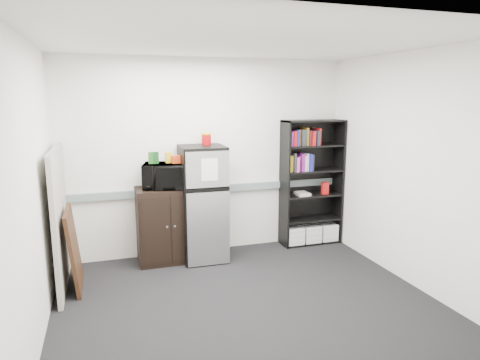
{
  "coord_description": "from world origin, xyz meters",
  "views": [
    {
      "loc": [
        -1.38,
        -4.02,
        2.19
      ],
      "look_at": [
        0.2,
        0.9,
        1.17
      ],
      "focal_mm": 32.0,
      "sensor_mm": 36.0,
      "label": 1
    }
  ],
  "objects": [
    {
      "name": "floor",
      "position": [
        0.0,
        0.0,
        0.0
      ],
      "size": [
        4.0,
        4.0,
        0.0
      ],
      "primitive_type": "plane",
      "color": "black",
      "rests_on": "ground"
    },
    {
      "name": "wall_back",
      "position": [
        0.0,
        1.75,
        1.35
      ],
      "size": [
        4.0,
        0.02,
        2.7
      ],
      "primitive_type": "cube",
      "color": "white",
      "rests_on": "floor"
    },
    {
      "name": "wall_right",
      "position": [
        2.0,
        0.0,
        1.35
      ],
      "size": [
        0.02,
        3.5,
        2.7
      ],
      "primitive_type": "cube",
      "color": "white",
      "rests_on": "floor"
    },
    {
      "name": "wall_left",
      "position": [
        -2.0,
        0.0,
        1.35
      ],
      "size": [
        0.02,
        3.5,
        2.7
      ],
      "primitive_type": "cube",
      "color": "white",
      "rests_on": "floor"
    },
    {
      "name": "ceiling",
      "position": [
        0.0,
        0.0,
        2.7
      ],
      "size": [
        4.0,
        3.5,
        0.02
      ],
      "primitive_type": "cube",
      "color": "white",
      "rests_on": "wall_back"
    },
    {
      "name": "electrical_raceway",
      "position": [
        0.0,
        1.72,
        0.9
      ],
      "size": [
        3.92,
        0.05,
        0.1
      ],
      "primitive_type": "cube",
      "color": "gray",
      "rests_on": "wall_back"
    },
    {
      "name": "wall_note",
      "position": [
        -0.35,
        1.74,
        1.55
      ],
      "size": [
        0.14,
        0.0,
        0.1
      ],
      "primitive_type": "cube",
      "color": "white",
      "rests_on": "wall_back"
    },
    {
      "name": "bookshelf",
      "position": [
        1.53,
        1.57,
        0.91
      ],
      "size": [
        0.9,
        0.34,
        1.85
      ],
      "color": "black",
      "rests_on": "floor"
    },
    {
      "name": "cubicle_partition",
      "position": [
        -1.9,
        1.08,
        0.81
      ],
      "size": [
        0.06,
        1.3,
        1.62
      ],
      "color": "#9E978C",
      "rests_on": "floor"
    },
    {
      "name": "cabinet",
      "position": [
        -0.62,
        1.5,
        0.5
      ],
      "size": [
        0.8,
        0.53,
        1.01
      ],
      "color": "black",
      "rests_on": "floor"
    },
    {
      "name": "microwave",
      "position": [
        -0.62,
        1.48,
        1.17
      ],
      "size": [
        0.67,
        0.53,
        0.33
      ],
      "primitive_type": "imported",
      "rotation": [
        0.0,
        0.0,
        -0.24
      ],
      "color": "black",
      "rests_on": "cabinet"
    },
    {
      "name": "snack_box_a",
      "position": [
        -0.8,
        1.52,
        1.41
      ],
      "size": [
        0.07,
        0.05,
        0.15
      ],
      "primitive_type": "cube",
      "rotation": [
        0.0,
        0.0,
        -0.03
      ],
      "color": "#1E5418",
      "rests_on": "microwave"
    },
    {
      "name": "snack_box_b",
      "position": [
        -0.74,
        1.52,
        1.41
      ],
      "size": [
        0.08,
        0.06,
        0.15
      ],
      "primitive_type": "cube",
      "rotation": [
        0.0,
        0.0,
        0.15
      ],
      "color": "#0D3A13",
      "rests_on": "microwave"
    },
    {
      "name": "snack_box_c",
      "position": [
        -0.58,
        1.52,
        1.4
      ],
      "size": [
        0.08,
        0.06,
        0.14
      ],
      "primitive_type": "cube",
      "rotation": [
        0.0,
        0.0,
        0.18
      ],
      "color": "gold",
      "rests_on": "microwave"
    },
    {
      "name": "snack_bag",
      "position": [
        -0.46,
        1.47,
        1.38
      ],
      "size": [
        0.18,
        0.11,
        0.1
      ],
      "primitive_type": "cube",
      "rotation": [
        0.0,
        0.0,
        0.04
      ],
      "color": "red",
      "rests_on": "microwave"
    },
    {
      "name": "refrigerator",
      "position": [
        -0.15,
        1.42,
        0.77
      ],
      "size": [
        0.59,
        0.62,
        1.55
      ],
      "rotation": [
        0.0,
        0.0,
        -0.02
      ],
      "color": "black",
      "rests_on": "floor"
    },
    {
      "name": "coffee_can",
      "position": [
        -0.06,
        1.55,
        1.64
      ],
      "size": [
        0.13,
        0.13,
        0.18
      ],
      "color": "#A6070C",
      "rests_on": "refrigerator"
    },
    {
      "name": "framed_poster",
      "position": [
        -1.77,
        1.0,
        0.47
      ],
      "size": [
        0.13,
        0.73,
        0.94
      ],
      "rotation": [
        0.0,
        -0.1,
        0.0
      ],
      "color": "black",
      "rests_on": "floor"
    }
  ]
}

